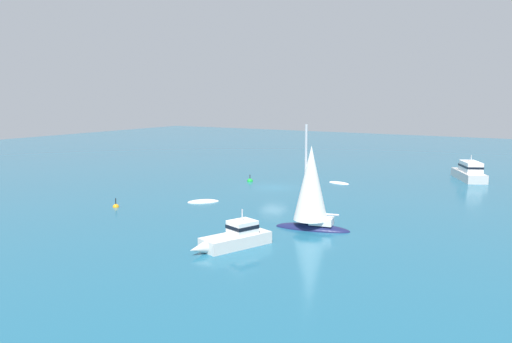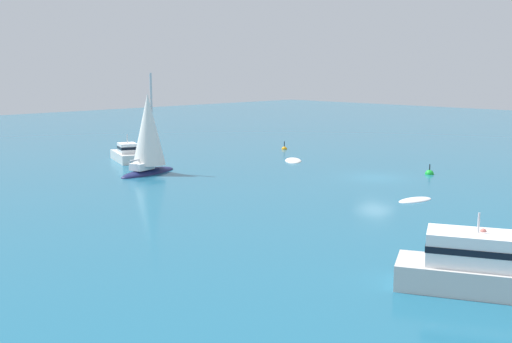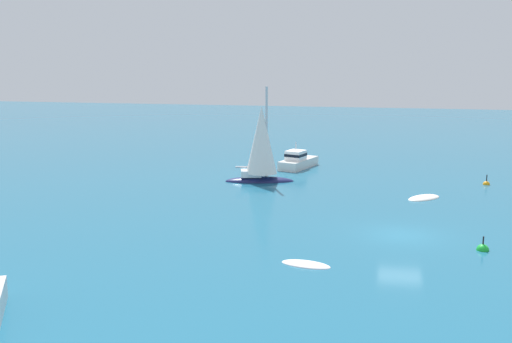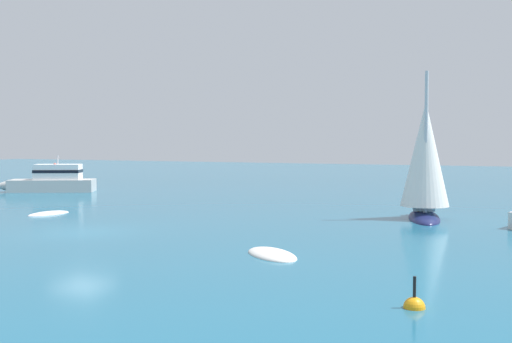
{
  "view_description": "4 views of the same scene",
  "coord_description": "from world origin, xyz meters",
  "px_view_note": "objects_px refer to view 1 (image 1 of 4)",
  "views": [
    {
      "loc": [
        47.24,
        26.5,
        9.75
      ],
      "look_at": [
        6.81,
        1.94,
        2.73
      ],
      "focal_mm": 36.47,
      "sensor_mm": 36.0,
      "label": 1
    },
    {
      "loc": [
        -24.98,
        37.55,
        8.02
      ],
      "look_at": [
        4.68,
        7.88,
        0.86
      ],
      "focal_mm": 42.65,
      "sensor_mm": 36.0,
      "label": 2
    },
    {
      "loc": [
        -37.1,
        1.58,
        10.8
      ],
      "look_at": [
        9.88,
        10.44,
        1.52
      ],
      "focal_mm": 45.52,
      "sensor_mm": 36.0,
      "label": 3
    },
    {
      "loc": [
        17.84,
        -22.61,
        4.17
      ],
      "look_at": [
        6.14,
        5.49,
        2.59
      ],
      "focal_mm": 43.79,
      "sensor_mm": 36.0,
      "label": 4
    }
  ],
  "objects_px": {
    "launch": "(235,238)",
    "skiff": "(203,202)",
    "tender": "(339,183)",
    "ketch": "(311,191)",
    "mooring_buoy": "(250,181)",
    "motor_cruiser": "(469,172)",
    "channel_buoy": "(116,207)"
  },
  "relations": [
    {
      "from": "motor_cruiser",
      "to": "channel_buoy",
      "type": "xyz_separation_m",
      "value": [
        31.8,
        -23.79,
        -0.88
      ]
    },
    {
      "from": "skiff",
      "to": "ketch",
      "type": "xyz_separation_m",
      "value": [
        3.67,
        12.6,
        2.79
      ]
    },
    {
      "from": "launch",
      "to": "tender",
      "type": "xyz_separation_m",
      "value": [
        -26.29,
        -3.58,
        -0.61
      ]
    },
    {
      "from": "tender",
      "to": "skiff",
      "type": "height_order",
      "value": "skiff"
    },
    {
      "from": "channel_buoy",
      "to": "tender",
      "type": "bearing_deg",
      "value": 151.25
    },
    {
      "from": "launch",
      "to": "skiff",
      "type": "bearing_deg",
      "value": -115.4
    },
    {
      "from": "ketch",
      "to": "mooring_buoy",
      "type": "relative_size",
      "value": 7.3
    },
    {
      "from": "motor_cruiser",
      "to": "skiff",
      "type": "bearing_deg",
      "value": 117.93
    },
    {
      "from": "skiff",
      "to": "launch",
      "type": "bearing_deg",
      "value": 89.34
    },
    {
      "from": "motor_cruiser",
      "to": "channel_buoy",
      "type": "bearing_deg",
      "value": 116.71
    },
    {
      "from": "motor_cruiser",
      "to": "skiff",
      "type": "xyz_separation_m",
      "value": [
        26.02,
        -18.62,
        -0.9
      ]
    },
    {
      "from": "tender",
      "to": "channel_buoy",
      "type": "distance_m",
      "value": 24.8
    },
    {
      "from": "channel_buoy",
      "to": "mooring_buoy",
      "type": "distance_m",
      "value": 17.85
    },
    {
      "from": "motor_cruiser",
      "to": "skiff",
      "type": "height_order",
      "value": "motor_cruiser"
    },
    {
      "from": "skiff",
      "to": "ketch",
      "type": "distance_m",
      "value": 13.42
    },
    {
      "from": "motor_cruiser",
      "to": "mooring_buoy",
      "type": "distance_m",
      "value": 25.31
    },
    {
      "from": "ketch",
      "to": "mooring_buoy",
      "type": "distance_m",
      "value": 21.71
    },
    {
      "from": "mooring_buoy",
      "to": "launch",
      "type": "bearing_deg",
      "value": 29.75
    },
    {
      "from": "tender",
      "to": "skiff",
      "type": "distance_m",
      "value": 17.34
    },
    {
      "from": "ketch",
      "to": "mooring_buoy",
      "type": "bearing_deg",
      "value": -57.71
    },
    {
      "from": "tender",
      "to": "ketch",
      "type": "xyz_separation_m",
      "value": [
        19.64,
        5.85,
        2.79
      ]
    },
    {
      "from": "skiff",
      "to": "ketch",
      "type": "height_order",
      "value": "ketch"
    },
    {
      "from": "motor_cruiser",
      "to": "tender",
      "type": "xyz_separation_m",
      "value": [
        10.05,
        -11.86,
        -0.9
      ]
    },
    {
      "from": "tender",
      "to": "ketch",
      "type": "distance_m",
      "value": 20.68
    },
    {
      "from": "launch",
      "to": "motor_cruiser",
      "type": "distance_m",
      "value": 37.28
    },
    {
      "from": "launch",
      "to": "ketch",
      "type": "height_order",
      "value": "ketch"
    },
    {
      "from": "tender",
      "to": "motor_cruiser",
      "type": "bearing_deg",
      "value": 53.15
    },
    {
      "from": "motor_cruiser",
      "to": "ketch",
      "type": "relative_size",
      "value": 0.99
    },
    {
      "from": "skiff",
      "to": "ketch",
      "type": "bearing_deg",
      "value": 118.07
    },
    {
      "from": "launch",
      "to": "tender",
      "type": "bearing_deg",
      "value": -152.67
    },
    {
      "from": "tender",
      "to": "skiff",
      "type": "bearing_deg",
      "value": -100.05
    },
    {
      "from": "launch",
      "to": "skiff",
      "type": "height_order",
      "value": "launch"
    }
  ]
}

